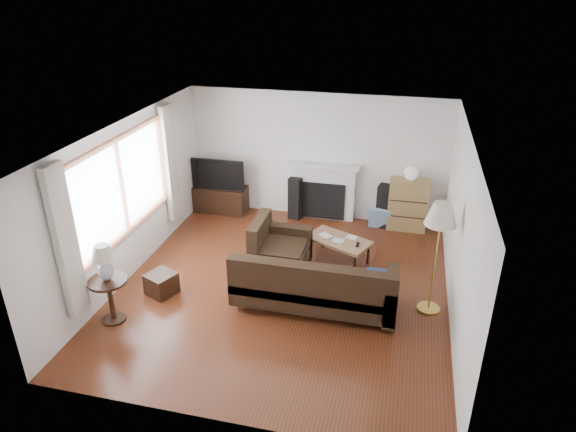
% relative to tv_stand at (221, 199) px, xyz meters
% --- Properties ---
extents(room, '(5.10, 5.60, 2.54)m').
position_rel_tv_stand_xyz_m(room, '(1.94, -2.48, 0.98)').
color(room, '#592613').
rests_on(room, ground).
extents(window, '(0.12, 2.74, 1.54)m').
position_rel_tv_stand_xyz_m(window, '(-0.51, -2.68, 1.28)').
color(window, brown).
rests_on(window, room).
extents(curtain_near, '(0.10, 0.35, 2.10)m').
position_rel_tv_stand_xyz_m(curtain_near, '(-0.46, -4.20, 1.13)').
color(curtain_near, beige).
rests_on(curtain_near, room).
extents(curtain_far, '(0.10, 0.35, 2.10)m').
position_rel_tv_stand_xyz_m(curtain_far, '(-0.46, -1.16, 1.13)').
color(curtain_far, beige).
rests_on(curtain_far, room).
extents(fireplace, '(1.40, 0.26, 1.15)m').
position_rel_tv_stand_xyz_m(fireplace, '(2.09, 0.16, 0.31)').
color(fireplace, white).
rests_on(fireplace, room).
extents(tv_stand, '(1.06, 0.48, 0.53)m').
position_rel_tv_stand_xyz_m(tv_stand, '(0.00, 0.00, 0.00)').
color(tv_stand, black).
rests_on(tv_stand, ground).
extents(television, '(1.08, 0.14, 0.62)m').
position_rel_tv_stand_xyz_m(television, '(0.01, 0.00, 0.58)').
color(television, black).
rests_on(television, tv_stand).
extents(speaker_left, '(0.29, 0.33, 0.86)m').
position_rel_tv_stand_xyz_m(speaker_left, '(1.57, 0.07, 0.16)').
color(speaker_left, black).
rests_on(speaker_left, ground).
extents(speaker_right, '(0.28, 0.32, 0.84)m').
position_rel_tv_stand_xyz_m(speaker_right, '(3.29, 0.07, 0.16)').
color(speaker_right, black).
rests_on(speaker_right, ground).
extents(bookshelf, '(0.73, 0.35, 1.00)m').
position_rel_tv_stand_xyz_m(bookshelf, '(3.74, 0.05, 0.23)').
color(bookshelf, olive).
rests_on(bookshelf, ground).
extents(globe_lamp, '(0.27, 0.27, 0.27)m').
position_rel_tv_stand_xyz_m(globe_lamp, '(3.74, 0.05, 0.87)').
color(globe_lamp, white).
rests_on(globe_lamp, bookshelf).
extents(sectional_sofa, '(2.57, 1.88, 0.83)m').
position_rel_tv_stand_xyz_m(sectional_sofa, '(2.51, -2.86, 0.15)').
color(sectional_sofa, black).
rests_on(sectional_sofa, ground).
extents(coffee_table, '(1.20, 0.96, 0.41)m').
position_rel_tv_stand_xyz_m(coffee_table, '(2.64, -1.45, -0.06)').
color(coffee_table, '#8F6344').
rests_on(coffee_table, ground).
extents(footstool, '(0.53, 0.53, 0.34)m').
position_rel_tv_stand_xyz_m(footstool, '(0.15, -3.07, -0.10)').
color(footstool, black).
rests_on(footstool, ground).
extents(floor_lamp, '(0.52, 0.52, 1.70)m').
position_rel_tv_stand_xyz_m(floor_lamp, '(4.15, -2.55, 0.59)').
color(floor_lamp, gold).
rests_on(floor_lamp, ground).
extents(side_table, '(0.54, 0.54, 0.67)m').
position_rel_tv_stand_xyz_m(side_table, '(-0.21, -3.86, 0.07)').
color(side_table, black).
rests_on(side_table, ground).
extents(table_lamp, '(0.33, 0.33, 0.53)m').
position_rel_tv_stand_xyz_m(table_lamp, '(-0.21, -3.86, 0.67)').
color(table_lamp, silver).
rests_on(table_lamp, side_table).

